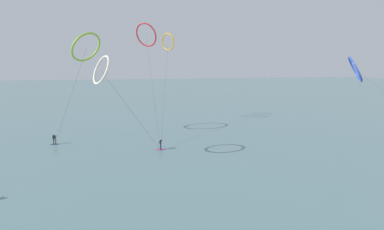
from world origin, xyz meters
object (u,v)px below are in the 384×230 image
(kite_cobalt, at_px, (355,69))
(kite_lime, at_px, (86,47))
(surfer_navy, at_px, (54,140))
(kite_amber, at_px, (168,42))
(surfer_magenta, at_px, (161,145))
(kite_crimson, at_px, (146,35))
(kite_ivory, at_px, (101,70))

(kite_cobalt, bearing_deg, kite_lime, 117.84)
(surfer_navy, distance_m, kite_cobalt, 50.31)
(surfer_navy, relative_size, kite_amber, 0.08)
(surfer_magenta, bearing_deg, kite_lime, 61.77)
(kite_amber, distance_m, kite_crimson, 5.34)
(kite_amber, height_order, kite_lime, kite_amber)
(kite_ivory, height_order, kite_lime, kite_lime)
(kite_cobalt, xyz_separation_m, kite_crimson, (-34.35, 14.13, 6.37))
(kite_cobalt, distance_m, kite_lime, 44.93)
(surfer_magenta, height_order, kite_lime, kite_lime)
(kite_amber, bearing_deg, kite_crimson, 82.38)
(kite_amber, bearing_deg, surfer_navy, 84.50)
(surfer_navy, distance_m, kite_lime, 15.67)
(surfer_navy, relative_size, surfer_magenta, 1.00)
(kite_crimson, height_order, kite_lime, kite_crimson)
(kite_cobalt, height_order, kite_crimson, kite_crimson)
(kite_amber, bearing_deg, kite_lime, 82.23)
(surfer_magenta, relative_size, kite_cobalt, 0.07)
(surfer_magenta, distance_m, kite_ivory, 13.23)
(kite_crimson, bearing_deg, kite_lime, 68.54)
(kite_amber, xyz_separation_m, kite_lime, (-14.15, -9.04, -1.84))
(surfer_navy, distance_m, kite_amber, 28.28)
(kite_ivory, distance_m, kite_amber, 24.48)
(kite_ivory, height_order, kite_crimson, kite_crimson)
(surfer_magenta, relative_size, kite_crimson, 0.08)
(kite_ivory, height_order, kite_amber, kite_amber)
(kite_cobalt, distance_m, kite_crimson, 37.68)
(surfer_navy, height_order, kite_amber, kite_amber)
(surfer_navy, bearing_deg, kite_cobalt, 171.61)
(kite_crimson, bearing_deg, surfer_navy, 71.49)
(surfer_magenta, bearing_deg, kite_amber, 3.32)
(surfer_navy, xyz_separation_m, kite_crimson, (14.67, 10.44, 17.08))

